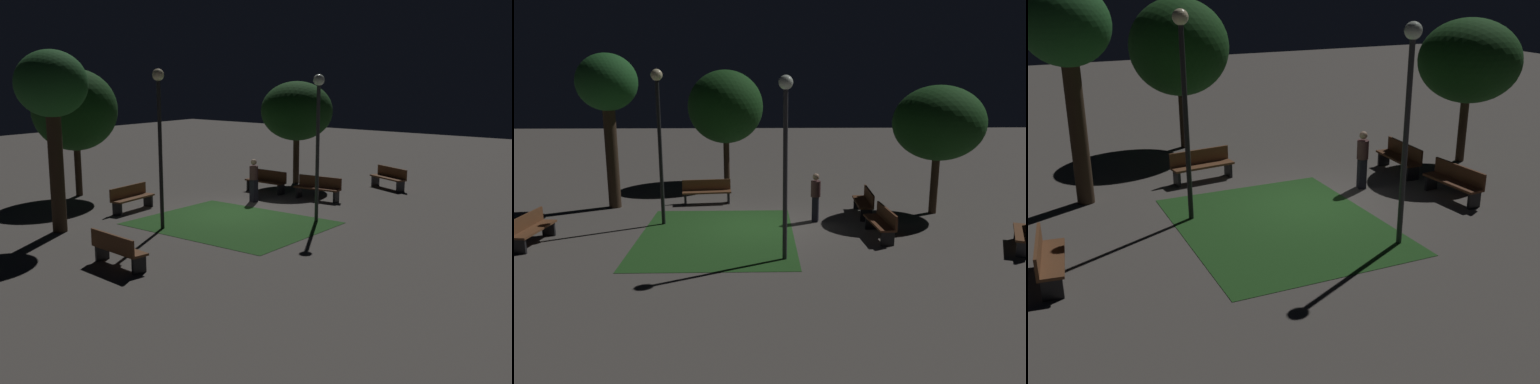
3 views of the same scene
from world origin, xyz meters
TOP-DOWN VIEW (x-y plane):
  - ground_plane at (0.00, 0.00)m, footprint 60.00×60.00m
  - grass_lawn at (-1.02, 1.16)m, footprint 5.78×4.62m
  - bench_near_trees at (-1.23, -3.76)m, footprint 1.83×0.60m
  - bench_front_right at (1.23, -3.76)m, footprint 1.82×0.57m
  - bench_lawn_edge at (3.00, 1.84)m, footprint 0.69×1.84m
  - bench_path_side at (-1.63, 6.39)m, footprint 1.84×0.67m
  - bench_corner at (-2.36, -7.53)m, footprint 1.84×1.19m
  - tree_left_canopy at (2.51, 5.14)m, footprint 2.12×2.12m
  - tree_lawn_side at (6.67, 1.30)m, footprint 3.24×3.24m
  - tree_right_canopy at (1.42, -6.19)m, footprint 3.07×3.07m
  - lamp_post_path_center at (-3.01, -0.77)m, footprint 0.36×0.36m
  - lamp_post_plaza_east at (0.28, 2.98)m, footprint 0.36×0.36m
  - pedestrian at (0.50, -1.97)m, footprint 0.32×0.32m

SIDE VIEW (x-z plane):
  - ground_plane at x=0.00m, z-range 0.00..0.00m
  - grass_lawn at x=-1.02m, z-range 0.00..0.01m
  - bench_near_trees at x=-1.23m, z-range 0.04..0.92m
  - bench_front_right at x=1.23m, z-range 0.04..0.92m
  - bench_lawn_edge at x=3.00m, z-range 0.04..0.92m
  - bench_path_side at x=-1.63m, z-range 0.04..0.92m
  - bench_corner at x=-2.36m, z-range 0.04..0.92m
  - pedestrian at x=0.50m, z-range 0.05..1.66m
  - tree_right_canopy at x=1.42m, z-range 0.92..5.33m
  - lamp_post_path_center at x=-3.01m, z-range 0.83..5.57m
  - lamp_post_plaza_east at x=0.28m, z-range 0.85..5.75m
  - tree_lawn_side at x=6.67m, z-range 0.88..5.82m
  - tree_left_canopy at x=2.51m, z-range 1.55..7.01m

